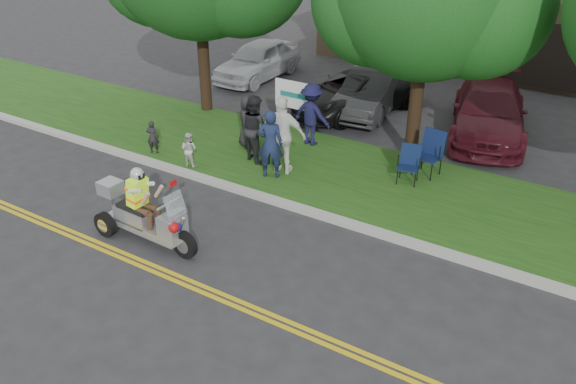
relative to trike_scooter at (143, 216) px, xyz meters
The scene contains 21 objects.
ground 2.72m from the trike_scooter, ahead, with size 120.00×120.00×0.00m, color #28282B.
centerline_near 2.82m from the trike_scooter, 16.47° to the right, with size 60.00×0.10×0.01m, color gold.
centerline_far 2.78m from the trike_scooter, 13.23° to the right, with size 60.00×0.10×0.01m, color gold.
curb 3.92m from the trike_scooter, 47.12° to the left, with size 60.00×0.25×0.12m, color #A8A89E.
grass_verge 5.68m from the trike_scooter, 62.11° to the left, with size 60.00×4.00×0.10m, color #194712.
commercial_building 19.39m from the trike_scooter, 76.10° to the left, with size 18.00×8.20×4.00m.
business_sign 6.44m from the trike_scooter, 92.28° to the left, with size 1.25×0.06×1.75m.
trike_scooter is the anchor object (origin of this frame).
lawn_chair_a 7.32m from the trike_scooter, 57.09° to the left, with size 0.68×0.70×1.15m.
lawn_chair_b 6.58m from the trike_scooter, 55.80° to the left, with size 0.60×0.62×0.95m.
spectator_adult_left 3.91m from the trike_scooter, 80.51° to the left, with size 0.65×0.42×1.77m, color #182244.
spectator_adult_mid 4.50m from the trike_scooter, 93.54° to the left, with size 0.87×0.67×1.78m, color black.
spectator_adult_right 4.29m from the trike_scooter, 79.38° to the left, with size 1.19×0.50×2.03m, color white.
spectator_chair_a 6.21m from the trike_scooter, 85.74° to the left, with size 1.13×0.65×1.76m, color #17163E.
spectator_chair_b 5.14m from the trike_scooter, 100.41° to the left, with size 0.73×0.48×1.50m, color black.
child_left 4.39m from the trike_scooter, 131.07° to the left, with size 0.34×0.22×0.93m, color black.
child_right 3.53m from the trike_scooter, 115.03° to the left, with size 0.45×0.35×0.93m, color silver.
parked_car_far_left 11.58m from the trike_scooter, 112.94° to the left, with size 1.67×4.15×1.41m, color #BBBDC3.
parked_car_left 9.75m from the trike_scooter, 86.21° to the left, with size 1.47×4.20×1.38m, color #2A2A2D.
parked_car_mid 9.39m from the trike_scooter, 89.06° to the left, with size 2.13×4.62×1.28m, color black.
parked_car_right 10.69m from the trike_scooter, 65.64° to the left, with size 2.05×5.05×1.46m, color #48111C.
Camera 1 is at (5.83, -7.49, 7.04)m, focal length 38.00 mm.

